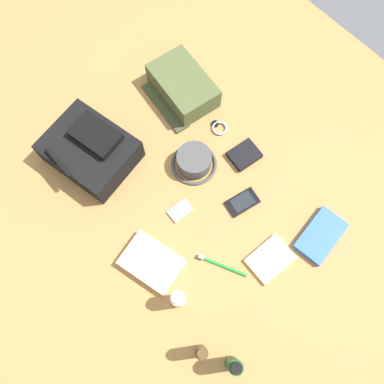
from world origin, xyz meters
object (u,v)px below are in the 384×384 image
(cell_phone, at_px, (242,202))
(media_player, at_px, (180,211))
(shampoo_bottle, at_px, (234,365))
(paperback_novel, at_px, (321,236))
(cologne_bottle, at_px, (201,352))
(notepad, at_px, (270,259))
(toothpaste_tube, at_px, (178,299))
(wristwatch, at_px, (219,128))
(backpack, at_px, (91,150))
(toothbrush, at_px, (219,264))
(folded_towel, at_px, (152,263))
(toiletry_pouch, at_px, (182,87))
(wallet, at_px, (244,155))
(bucket_hat, at_px, (194,161))

(cell_phone, bearing_deg, media_player, 56.49)
(shampoo_bottle, bearing_deg, paperback_novel, -79.96)
(cologne_bottle, relative_size, notepad, 0.98)
(toothpaste_tube, bearing_deg, wristwatch, -54.44)
(backpack, bearing_deg, notepad, -162.90)
(toothbrush, distance_m, notepad, 0.18)
(shampoo_bottle, xyz_separation_m, notepad, (0.15, -0.33, -0.07))
(folded_towel, bearing_deg, paperback_novel, -122.31)
(toiletry_pouch, bearing_deg, wallet, 178.76)
(backpack, bearing_deg, toothbrush, -172.91)
(toothpaste_tube, xyz_separation_m, wallet, (0.24, -0.54, -0.06))
(bucket_hat, distance_m, paperback_novel, 0.53)
(cell_phone, bearing_deg, notepad, 161.17)
(cell_phone, relative_size, folded_towel, 0.63)
(folded_towel, bearing_deg, wallet, -80.97)
(backpack, relative_size, toiletry_pouch, 1.22)
(paperback_novel, relative_size, wallet, 1.85)
(backpack, distance_m, cell_phone, 0.59)
(cell_phone, bearing_deg, toiletry_pouch, -16.00)
(toiletry_pouch, distance_m, wristwatch, 0.22)
(backpack, height_order, wristwatch, backpack)
(notepad, bearing_deg, media_player, 21.48)
(toothpaste_tube, height_order, folded_towel, toothpaste_tube)
(toiletry_pouch, relative_size, shampoo_bottle, 1.85)
(paperback_novel, height_order, toothbrush, paperback_novel)
(paperback_novel, height_order, cell_phone, paperback_novel)
(backpack, relative_size, media_player, 4.14)
(toothbrush, bearing_deg, media_player, -6.63)
(cologne_bottle, height_order, toothbrush, cologne_bottle)
(shampoo_bottle, relative_size, toothpaste_tube, 1.13)
(media_player, distance_m, wristwatch, 0.37)
(toothpaste_tube, xyz_separation_m, paperback_novel, (-0.17, -0.52, -0.06))
(bucket_hat, height_order, toothbrush, bucket_hat)
(paperback_novel, bearing_deg, wristwatch, -2.63)
(toothbrush, bearing_deg, toothpaste_tube, 89.69)
(shampoo_bottle, bearing_deg, wallet, -47.23)
(toothbrush, bearing_deg, wristwatch, -42.85)
(backpack, height_order, folded_towel, backpack)
(paperback_novel, xyz_separation_m, media_player, (0.40, 0.31, -0.01))
(cell_phone, xyz_separation_m, media_player, (0.13, 0.19, -0.00))
(cell_phone, bearing_deg, toothbrush, 116.46)
(toothpaste_tube, bearing_deg, bucket_hat, -47.49)
(wristwatch, relative_size, notepad, 0.47)
(notepad, xyz_separation_m, folded_towel, (0.26, 0.32, 0.01))
(toiletry_pouch, xyz_separation_m, cell_phone, (-0.50, 0.14, -0.04))
(bucket_hat, relative_size, toothbrush, 1.04)
(cell_phone, distance_m, notepad, 0.23)
(shampoo_bottle, bearing_deg, bucket_hat, -31.81)
(paperback_novel, distance_m, toothbrush, 0.38)
(backpack, xyz_separation_m, folded_towel, (-0.46, 0.09, -0.04))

